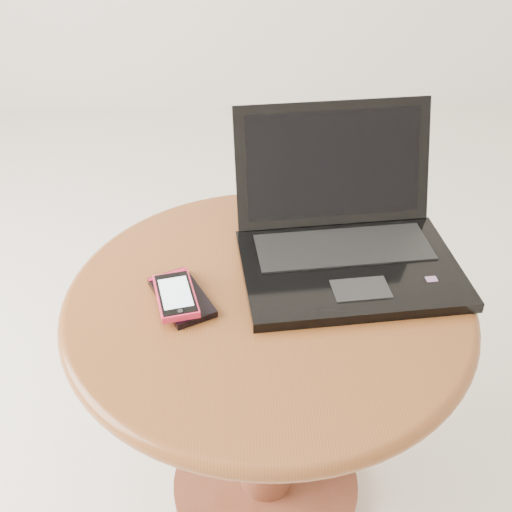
{
  "coord_description": "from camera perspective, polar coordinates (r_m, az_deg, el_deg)",
  "views": [
    {
      "loc": [
        0.05,
        -0.66,
        1.13
      ],
      "look_at": [
        0.08,
        0.11,
        0.56
      ],
      "focal_mm": 44.62,
      "sensor_mm": 36.0,
      "label": 1
    }
  ],
  "objects": [
    {
      "name": "laptop",
      "position": [
        1.04,
        7.98,
        1.66
      ],
      "size": [
        0.37,
        0.34,
        0.22
      ],
      "color": "black",
      "rests_on": "table"
    },
    {
      "name": "phone_black",
      "position": [
        0.97,
        -6.69,
        -3.66
      ],
      "size": [
        0.11,
        0.14,
        0.01
      ],
      "color": "black",
      "rests_on": "table"
    },
    {
      "name": "table",
      "position": [
        1.05,
        1.04,
        -8.02
      ],
      "size": [
        0.64,
        0.64,
        0.5
      ],
      "color": "#5A2817",
      "rests_on": "ground"
    },
    {
      "name": "phone_pink",
      "position": [
        0.96,
        -7.21,
        -3.54
      ],
      "size": [
        0.08,
        0.11,
        0.01
      ],
      "color": "#DC2446",
      "rests_on": "phone_black"
    }
  ]
}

